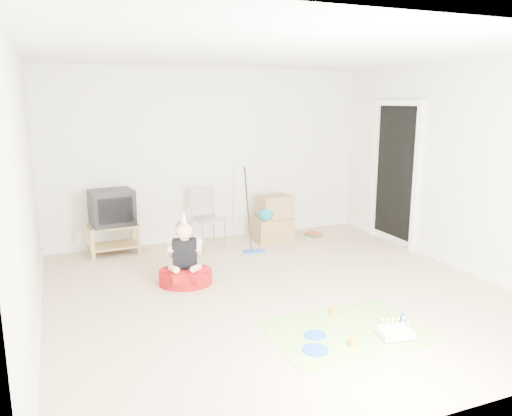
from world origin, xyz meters
name	(u,v)px	position (x,y,z in m)	size (l,w,h in m)	color
ground	(277,292)	(0.00, 0.00, 0.00)	(5.00, 5.00, 0.00)	#CBAF91
doorway_recess	(396,176)	(2.48, 1.20, 1.02)	(0.02, 0.90, 2.05)	black
tv_stand	(114,236)	(-1.54, 2.18, 0.25)	(0.70, 0.46, 0.42)	#AC864D
crt_tv	(112,207)	(-1.54, 2.18, 0.67)	(0.57, 0.47, 0.49)	black
folding_chair	(208,219)	(-0.21, 1.99, 0.43)	(0.46, 0.45, 0.89)	#99999E
cardboard_boxes	(273,220)	(0.81, 1.94, 0.34)	(0.58, 0.44, 0.70)	#A37D4F
floor_mop	(254,235)	(0.31, 1.49, 0.26)	(0.31, 0.40, 1.20)	#234DB2
book_pile	(313,234)	(1.53, 1.96, 0.03)	(0.27, 0.30, 0.05)	#26732F
seated_woman	(185,268)	(-0.90, 0.64, 0.20)	(0.76, 0.76, 0.89)	#A80F12
party_mat	(346,331)	(0.19, -1.15, 0.00)	(1.45, 1.05, 0.01)	#FA3489
birthday_cake	(395,333)	(0.53, -1.42, 0.04)	(0.33, 0.28, 0.14)	white
blue_plate_near	(315,335)	(-0.13, -1.12, 0.01)	(0.21, 0.21, 0.01)	blue
blue_plate_far	(315,350)	(-0.27, -1.37, 0.01)	(0.23, 0.23, 0.01)	blue
orange_cup_near	(334,312)	(0.26, -0.81, 0.05)	(0.07, 0.07, 0.08)	orange
orange_cup_far	(353,342)	(0.08, -1.43, 0.05)	(0.07, 0.07, 0.08)	orange
blue_party_hat	(402,319)	(0.73, -1.27, 0.08)	(0.10, 0.10, 0.15)	#1A49B7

